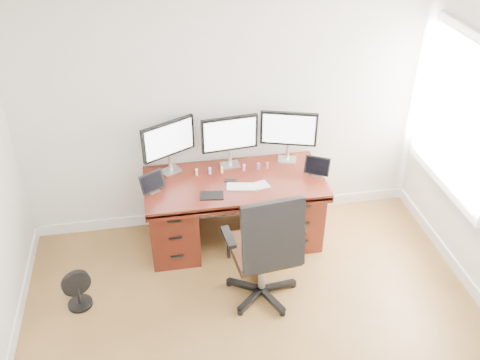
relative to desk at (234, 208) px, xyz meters
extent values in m
cube|color=white|center=(0.00, 0.42, 0.95)|extent=(4.00, 0.10, 2.70)
cube|color=white|center=(1.97, -0.33, 1.00)|extent=(0.04, 1.30, 1.50)
cube|color=white|center=(1.95, -0.33, 1.00)|extent=(0.01, 1.15, 1.35)
cube|color=#43150D|center=(0.00, -0.03, 0.32)|extent=(1.70, 0.80, 0.05)
cube|color=#43150D|center=(-0.60, 0.00, -0.05)|extent=(0.45, 0.70, 0.70)
cube|color=#43150D|center=(0.60, 0.00, -0.05)|extent=(0.45, 0.70, 0.70)
cube|color=black|center=(0.00, 0.27, 0.10)|extent=(0.74, 0.03, 0.40)
cylinder|color=black|center=(0.11, -0.79, -0.36)|extent=(0.69, 0.69, 0.09)
cylinder|color=silver|center=(0.11, -0.79, -0.09)|extent=(0.07, 0.07, 0.44)
cube|color=black|center=(0.11, -0.79, 0.13)|extent=(0.59, 0.57, 0.08)
cube|color=black|center=(0.14, -1.03, 0.47)|extent=(0.51, 0.11, 0.61)
cube|color=black|center=(-0.18, -0.83, 0.33)|extent=(0.10, 0.27, 0.03)
cube|color=black|center=(0.41, -0.76, 0.33)|extent=(0.10, 0.27, 0.03)
cylinder|color=black|center=(-1.50, -0.65, -0.39)|extent=(0.22, 0.22, 0.03)
cylinder|color=black|center=(-1.50, -0.65, -0.29)|extent=(0.04, 0.04, 0.18)
cylinder|color=black|center=(-1.50, -0.65, -0.16)|extent=(0.25, 0.15, 0.25)
cube|color=silver|center=(-0.58, 0.24, 0.35)|extent=(0.22, 0.21, 0.01)
cylinder|color=silver|center=(-0.58, 0.24, 0.44)|extent=(0.04, 0.04, 0.18)
cube|color=black|center=(-0.58, 0.24, 0.70)|extent=(0.50, 0.29, 0.35)
cube|color=white|center=(-0.57, 0.22, 0.70)|extent=(0.44, 0.24, 0.30)
cube|color=silver|center=(0.00, 0.24, 0.35)|extent=(0.19, 0.16, 0.01)
cylinder|color=silver|center=(0.00, 0.24, 0.44)|extent=(0.04, 0.04, 0.18)
cube|color=black|center=(0.00, 0.24, 0.70)|extent=(0.55, 0.09, 0.35)
cube|color=white|center=(0.00, 0.22, 0.70)|extent=(0.50, 0.05, 0.30)
cube|color=silver|center=(0.58, 0.24, 0.35)|extent=(0.21, 0.19, 0.01)
cylinder|color=silver|center=(0.58, 0.24, 0.44)|extent=(0.04, 0.04, 0.18)
cube|color=black|center=(0.58, 0.24, 0.70)|extent=(0.54, 0.20, 0.35)
cube|color=white|center=(0.57, 0.22, 0.70)|extent=(0.48, 0.15, 0.30)
cube|color=silver|center=(-0.76, -0.08, 0.35)|extent=(0.13, 0.12, 0.01)
cube|color=black|center=(-0.76, -0.08, 0.45)|extent=(0.24, 0.18, 0.17)
cube|color=silver|center=(0.79, -0.08, 0.35)|extent=(0.13, 0.12, 0.01)
cube|color=black|center=(0.79, -0.08, 0.45)|extent=(0.24, 0.17, 0.17)
cube|color=silver|center=(0.05, -0.16, 0.36)|extent=(0.30, 0.17, 0.01)
cube|color=silver|center=(0.23, -0.16, 0.35)|extent=(0.15, 0.15, 0.01)
cube|color=black|center=(-0.24, -0.25, 0.35)|extent=(0.23, 0.16, 0.01)
cube|color=black|center=(-0.04, -0.04, 0.35)|extent=(0.13, 0.10, 0.01)
cylinder|color=#E3AE5D|center=(-0.34, 0.12, 0.37)|extent=(0.03, 0.03, 0.05)
sphere|color=#E3AE5D|center=(-0.34, 0.12, 0.41)|extent=(0.03, 0.03, 0.03)
cylinder|color=#657AEB|center=(-0.21, 0.12, 0.37)|extent=(0.03, 0.03, 0.05)
sphere|color=#657AEB|center=(-0.21, 0.12, 0.41)|extent=(0.03, 0.03, 0.03)
cylinder|color=#FCC560|center=(-0.10, 0.12, 0.37)|extent=(0.03, 0.03, 0.05)
sphere|color=#FCC560|center=(-0.10, 0.12, 0.41)|extent=(0.03, 0.03, 0.03)
cylinder|color=pink|center=(0.12, 0.12, 0.37)|extent=(0.03, 0.03, 0.05)
sphere|color=pink|center=(0.12, 0.12, 0.41)|extent=(0.03, 0.03, 0.03)
cylinder|color=#916AE4|center=(0.26, 0.12, 0.37)|extent=(0.03, 0.03, 0.05)
sphere|color=#916AE4|center=(0.26, 0.12, 0.41)|extent=(0.03, 0.03, 0.03)
cylinder|color=brown|center=(0.35, 0.12, 0.37)|extent=(0.03, 0.03, 0.05)
sphere|color=brown|center=(0.35, 0.12, 0.41)|extent=(0.03, 0.03, 0.03)
camera|label=1|loc=(-0.68, -4.17, 3.15)|focal=40.00mm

